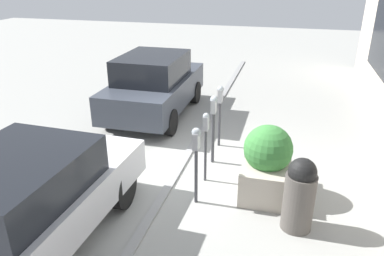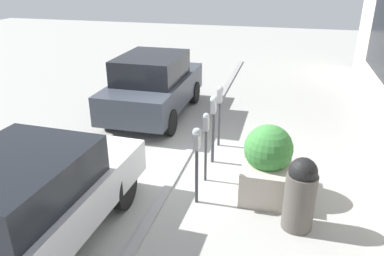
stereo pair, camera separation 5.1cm
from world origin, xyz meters
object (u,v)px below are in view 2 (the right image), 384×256
Objects in this scene: planter_box at (267,163)px; parked_car_front at (26,201)px; parked_car_middle at (154,85)px; parking_meter_second at (206,133)px; parking_meter_fourth at (220,102)px; parking_meter_nearest at (197,149)px; parking_meter_middle at (213,116)px; trash_bin at (300,194)px.

parked_car_front reaches higher than planter_box.
parked_car_front is at bearing -178.73° from parked_car_middle.
parking_meter_second reaches higher than planter_box.
parking_meter_second is at bearing -178.58° from parking_meter_fourth.
parked_car_front is at bearing 130.22° from parking_meter_nearest.
parking_meter_middle is at bearing -178.35° from parking_meter_fourth.
parking_meter_fourth is at bearing 1.65° from parking_meter_middle.
parking_meter_nearest is 1.34m from planter_box.
trash_bin is (-0.27, -1.67, -0.42)m from parking_meter_nearest.
parked_car_middle is (1.45, 2.05, -0.19)m from parking_meter_fourth.
parking_meter_second is 0.35× the size of parked_car_front.
parked_car_front is 5.45m from parked_car_middle.
parked_car_middle reaches higher than trash_bin.
parking_meter_fourth is 1.18× the size of trash_bin.
parked_car_middle is (3.02, 2.09, -0.14)m from parking_meter_second.
parking_meter_middle is 1.11× the size of planter_box.
parked_car_front reaches higher than parking_meter_nearest.
parked_car_middle is at bearing 34.73° from parking_meter_second.
parking_meter_nearest reaches higher than parking_meter_second.
parking_meter_middle is (1.49, 0.02, -0.00)m from parking_meter_nearest.
parked_car_middle is 5.52m from trash_bin.
parked_car_middle reaches higher than parking_meter_middle.
parking_meter_fourth reaches higher than trash_bin.
parking_meter_second is at bearing -37.24° from parked_car_front.
trash_bin is (-4.02, -3.77, -0.24)m from parked_car_middle.
planter_box is at bearing -62.44° from parking_meter_nearest.
parking_meter_middle is 1.52m from planter_box.
planter_box is 0.34× the size of parked_car_middle.
parking_meter_nearest is at bearing -150.65° from parked_car_middle.
parked_car_front is at bearing 148.19° from parking_meter_middle.
planter_box is at bearing -128.26° from parking_meter_middle.
parking_meter_second is at bearing -178.83° from parking_meter_middle.
parking_meter_nearest is 2.30m from parking_meter_fourth.
parking_meter_nearest is 1.01× the size of parking_meter_second.
parked_car_front is 3.94m from trash_bin.
parking_meter_middle is at bearing 51.74° from planter_box.
parking_meter_middle is 0.37× the size of parked_car_middle.
parking_meter_fourth is (2.30, 0.05, 0.01)m from parking_meter_nearest.
parking_meter_fourth is at bearing 1.17° from parking_meter_nearest.
parking_meter_second is 1.05× the size of planter_box.
parking_meter_nearest is 0.36× the size of parked_car_middle.
planter_box is (-0.15, -1.13, -0.39)m from parking_meter_second.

